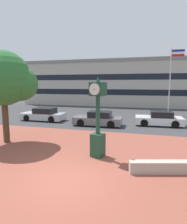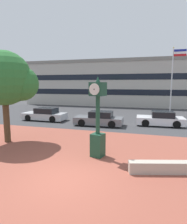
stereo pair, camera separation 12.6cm
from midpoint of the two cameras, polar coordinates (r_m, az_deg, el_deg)
The scene contains 10 objects.
ground_plane at distance 8.08m, azimuth -7.81°, elevation -18.93°, with size 200.00×200.00×0.00m, color #38383A.
plaza_brick_paving at distance 9.69m, azimuth -3.09°, elevation -14.08°, with size 44.00×11.80×0.01m, color brown.
planter_wall at distance 8.92m, azimuth 21.34°, elevation -14.98°, with size 3.20×0.40×0.50m, color #ADA393.
street_clock at distance 9.69m, azimuth 1.65°, elevation -2.51°, with size 0.81×0.84×4.06m.
plaza_tree at distance 13.21m, azimuth -23.76°, elevation 8.71°, with size 3.62×3.37×5.73m.
car_street_near at distance 20.33m, azimuth -13.94°, elevation -0.79°, with size 4.41×1.89×1.28m.
car_street_mid at distance 18.33m, azimuth 19.34°, elevation -1.98°, with size 4.16×2.13×1.28m.
car_street_distant at distance 17.30m, azimuth 1.90°, elevation -2.11°, with size 4.33×1.89×1.28m.
flagpole_primary at distance 24.65m, azimuth 22.57°, elevation 9.62°, with size 1.47×0.14×7.86m.
civic_building at distance 36.32m, azimuth 6.32°, elevation 8.48°, with size 31.46×10.35×7.68m.
Camera 2 is at (3.06, -6.52, 3.69)m, focal length 31.00 mm.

